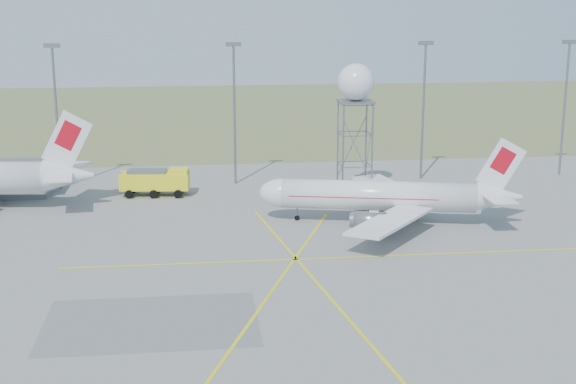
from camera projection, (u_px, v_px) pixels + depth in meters
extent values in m
cube|color=#606E3C|center=(260.00, 112.00, 190.47)|extent=(400.00, 120.00, 0.03)
cylinder|color=slate|center=(57.00, 119.00, 112.66)|extent=(0.36, 0.36, 20.00)
cube|color=slate|center=(52.00, 46.00, 110.24)|extent=(2.20, 0.50, 0.60)
cylinder|color=slate|center=(235.00, 116.00, 115.56)|extent=(0.36, 0.36, 20.00)
cube|color=slate|center=(233.00, 44.00, 113.15)|extent=(2.20, 0.50, 0.60)
cylinder|color=slate|center=(423.00, 113.00, 118.82)|extent=(0.36, 0.36, 20.00)
cube|color=slate|center=(426.00, 43.00, 116.40)|extent=(2.20, 0.50, 0.60)
cylinder|color=slate|center=(564.00, 110.00, 121.38)|extent=(0.36, 0.36, 20.00)
cube|color=slate|center=(570.00, 42.00, 118.96)|extent=(2.20, 0.50, 0.60)
cylinder|color=silver|center=(378.00, 196.00, 96.64)|extent=(23.42, 8.74, 3.57)
ellipsoid|color=silver|center=(283.00, 193.00, 97.86)|extent=(6.37, 4.77, 3.57)
cube|color=black|center=(274.00, 189.00, 97.85)|extent=(1.76, 2.22, 0.87)
cone|color=silver|center=(499.00, 197.00, 95.07)|extent=(6.03, 4.69, 3.57)
cube|color=silver|center=(501.00, 166.00, 94.18)|extent=(5.63, 1.56, 6.72)
cube|color=#AC0B18|center=(503.00, 160.00, 94.01)|extent=(3.06, 0.99, 3.44)
cube|color=silver|center=(492.00, 187.00, 97.77)|extent=(3.90, 5.43, 0.16)
cube|color=silver|center=(499.00, 199.00, 92.25)|extent=(3.90, 5.43, 0.16)
cube|color=silver|center=(388.00, 188.00, 104.47)|extent=(7.37, 14.88, 0.32)
cube|color=silver|center=(390.00, 221.00, 88.95)|extent=(12.33, 13.79, 0.32)
cylinder|color=slate|center=(371.00, 199.00, 102.14)|extent=(4.12, 2.85, 2.05)
cylinder|color=slate|center=(370.00, 220.00, 92.13)|extent=(4.12, 2.85, 2.05)
cube|color=#AC0B18|center=(363.00, 194.00, 96.81)|extent=(18.21, 7.56, 0.11)
cylinder|color=black|center=(297.00, 217.00, 98.38)|extent=(0.75, 0.75, 0.80)
cube|color=black|center=(392.00, 220.00, 97.16)|extent=(2.08, 5.42, 0.80)
cylinder|color=slate|center=(392.00, 217.00, 97.06)|extent=(0.26, 0.26, 1.61)
cone|color=silver|center=(69.00, 175.00, 103.13)|extent=(6.76, 4.85, 4.25)
cube|color=silver|center=(67.00, 141.00, 102.08)|extent=(6.80, 0.98, 7.99)
cube|color=#AC0B18|center=(68.00, 135.00, 101.91)|extent=(3.68, 0.72, 4.10)
cube|color=silver|center=(71.00, 166.00, 106.30)|extent=(3.95, 6.14, 0.19)
cube|color=silver|center=(58.00, 177.00, 99.70)|extent=(3.95, 6.14, 0.19)
cylinder|color=slate|center=(343.00, 152.00, 107.59)|extent=(0.24, 0.24, 12.97)
cylinder|color=slate|center=(372.00, 151.00, 108.06)|extent=(0.24, 0.24, 12.97)
cylinder|color=slate|center=(366.00, 146.00, 111.91)|extent=(0.24, 0.24, 12.97)
cylinder|color=slate|center=(338.00, 146.00, 111.44)|extent=(0.24, 0.24, 12.97)
cube|color=slate|center=(356.00, 101.00, 108.21)|extent=(4.59, 4.59, 0.25)
sphere|color=silver|center=(356.00, 82.00, 107.60)|extent=(4.99, 4.99, 4.99)
cube|color=yellow|center=(155.00, 181.00, 110.32)|extent=(9.63, 4.03, 2.29)
cube|color=yellow|center=(179.00, 174.00, 110.17)|extent=(2.77, 3.15, 1.46)
cube|color=black|center=(184.00, 173.00, 110.16)|extent=(0.37, 2.70, 1.04)
cube|color=slate|center=(147.00, 171.00, 109.98)|extent=(5.43, 3.00, 0.42)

